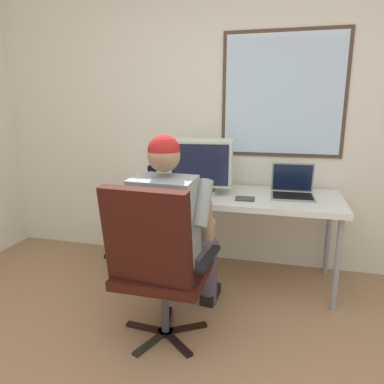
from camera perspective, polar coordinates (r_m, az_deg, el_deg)
wall_rear at (r=3.19m, az=7.64°, el=13.16°), size 4.65×0.08×2.78m
desk at (r=2.89m, az=4.98°, el=-1.19°), size 1.84×0.70×0.73m
office_chair at (r=2.09m, az=-5.74°, el=-10.57°), size 0.63×0.59×1.01m
person_seated at (r=2.28m, az=-3.15°, el=-5.86°), size 0.55×0.75×1.26m
crt_monitor at (r=2.87m, az=1.65°, el=4.76°), size 0.50×0.35×0.43m
laptop at (r=2.88m, az=15.74°, el=0.68°), size 0.34×0.32×0.25m
wine_glass at (r=2.81m, az=-5.85°, el=1.59°), size 0.09×0.09×0.15m
desk_speaker at (r=3.16m, az=-6.38°, el=2.63°), size 0.08×0.08×0.17m
cd_case at (r=2.71m, az=8.46°, el=-1.07°), size 0.15×0.13×0.01m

